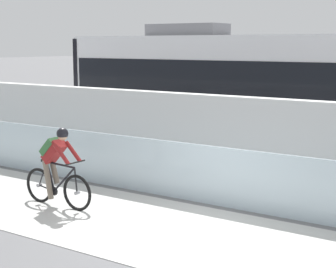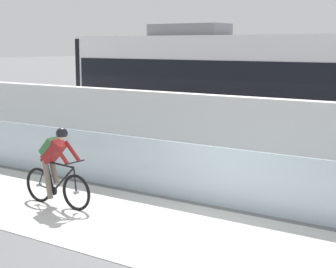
{
  "view_description": "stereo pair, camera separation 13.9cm",
  "coord_description": "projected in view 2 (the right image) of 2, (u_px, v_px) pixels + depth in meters",
  "views": [
    {
      "loc": [
        5.11,
        -7.66,
        3.22
      ],
      "look_at": [
        -1.66,
        2.35,
        1.25
      ],
      "focal_mm": 59.38,
      "sensor_mm": 36.0,
      "label": 1
    },
    {
      "loc": [
        5.22,
        -7.58,
        3.22
      ],
      "look_at": [
        -1.66,
        2.35,
        1.25
      ],
      "focal_mm": 59.38,
      "sensor_mm": 36.0,
      "label": 2
    }
  ],
  "objects": [
    {
      "name": "ground_plane",
      "position": [
        170.0,
        232.0,
        9.6
      ],
      "size": [
        200.0,
        200.0,
        0.0
      ],
      "primitive_type": "plane",
      "color": "slate"
    },
    {
      "name": "bike_path_deck",
      "position": [
        170.0,
        232.0,
        9.6
      ],
      "size": [
        32.0,
        3.2,
        0.01
      ],
      "primitive_type": "cube",
      "color": "beige",
      "rests_on": "ground"
    },
    {
      "name": "glass_parapet",
      "position": [
        223.0,
        177.0,
        11.01
      ],
      "size": [
        32.0,
        0.05,
        1.2
      ],
      "primitive_type": "cube",
      "color": "silver",
      "rests_on": "ground"
    },
    {
      "name": "concrete_barrier_wall",
      "position": [
        262.0,
        143.0,
        12.4
      ],
      "size": [
        32.0,
        0.36,
        2.04
      ],
      "primitive_type": "cube",
      "color": "silver",
      "rests_on": "ground"
    },
    {
      "name": "tram_rail_near",
      "position": [
        302.0,
        168.0,
        14.58
      ],
      "size": [
        32.0,
        0.08,
        0.01
      ],
      "primitive_type": "cube",
      "color": "#595654",
      "rests_on": "ground"
    },
    {
      "name": "tram_rail_far",
      "position": [
        321.0,
        158.0,
        15.74
      ],
      "size": [
        32.0,
        0.08,
        0.01
      ],
      "primitive_type": "cube",
      "color": "#595654",
      "rests_on": "ground"
    },
    {
      "name": "tram",
      "position": [
        246.0,
        90.0,
        16.0
      ],
      "size": [
        11.06,
        2.54,
        3.81
      ],
      "color": "silver",
      "rests_on": "ground"
    },
    {
      "name": "cyclist_on_bike",
      "position": [
        56.0,
        167.0,
        11.02
      ],
      "size": [
        1.77,
        0.58,
        1.61
      ],
      "color": "black",
      "rests_on": "ground"
    }
  ]
}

